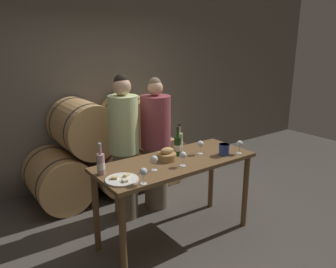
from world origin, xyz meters
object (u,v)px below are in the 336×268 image
object	(u,v)px
wine_bottle_red	(178,146)
bread_basket	(167,155)
tasting_table	(176,171)
wine_glass_left	(154,160)
person_left	(124,148)
wine_glass_far_left	(143,172)
person_right	(156,144)
cheese_plate	(122,179)
wine_bottle_white	(179,142)
wine_glass_far_right	(240,144)
wine_glass_right	(201,144)
blue_crock	(224,149)
wine_glass_center	(183,156)
wine_bottle_rose	(101,164)

from	to	relation	value
wine_bottle_red	bread_basket	distance (m)	0.19
wine_bottle_red	tasting_table	bearing A→B (deg)	-134.81
wine_glass_left	person_left	bearing A→B (deg)	81.75
wine_glass_left	wine_glass_far_left	bearing A→B (deg)	-140.47
person_right	wine_glass_left	world-z (taller)	person_right
person_left	cheese_plate	bearing A→B (deg)	-119.83
tasting_table	bread_basket	size ratio (longest dim) A/B	8.54
person_left	wine_glass_far_left	world-z (taller)	person_left
wine_bottle_red	wine_bottle_white	distance (m)	0.15
wine_glass_far_left	wine_glass_far_right	bearing A→B (deg)	2.68
bread_basket	wine_glass_left	bearing A→B (deg)	-148.74
bread_basket	wine_glass_right	size ratio (longest dim) A/B	1.35
person_right	wine_glass_left	distance (m)	1.00
wine_bottle_red	wine_glass_left	bearing A→B (deg)	-155.19
person_left	person_right	size ratio (longest dim) A/B	1.04
wine_glass_right	wine_bottle_red	bearing A→B (deg)	155.37
tasting_table	wine_glass_left	world-z (taller)	wine_glass_left
blue_crock	bread_basket	size ratio (longest dim) A/B	0.61
wine_glass_far_left	wine_glass_center	size ratio (longest dim) A/B	1.00
wine_bottle_rose	blue_crock	world-z (taller)	wine_bottle_rose
person_left	person_right	world-z (taller)	person_left
tasting_table	person_left	bearing A→B (deg)	107.00
person_right	wine_bottle_white	size ratio (longest dim) A/B	5.36
blue_crock	wine_glass_center	xyz separation A→B (m)	(-0.56, 0.01, 0.04)
wine_bottle_rose	tasting_table	bearing A→B (deg)	-7.91
wine_bottle_white	bread_basket	distance (m)	0.32
wine_bottle_red	wine_glass_left	world-z (taller)	wine_bottle_red
wine_bottle_rose	wine_glass_far_left	distance (m)	0.46
wine_glass_right	wine_glass_far_right	xyz separation A→B (m)	(0.35, -0.24, 0.00)
blue_crock	wine_bottle_red	bearing A→B (deg)	146.27
tasting_table	wine_glass_far_right	distance (m)	0.77
cheese_plate	blue_crock	bearing A→B (deg)	-2.37
person_right	wine_bottle_red	world-z (taller)	person_right
blue_crock	wine_glass_right	size ratio (longest dim) A/B	0.82
wine_bottle_red	wine_bottle_rose	distance (m)	0.89
person_right	tasting_table	bearing A→B (deg)	-107.80
person_left	wine_bottle_rose	size ratio (longest dim) A/B	5.76
wine_bottle_red	wine_glass_center	size ratio (longest dim) A/B	2.14
wine_glass_far_left	wine_bottle_white	bearing A→B (deg)	32.92
person_left	wine_glass_far_right	xyz separation A→B (m)	(0.91, -0.95, 0.12)
wine_bottle_rose	bread_basket	bearing A→B (deg)	-3.95
bread_basket	person_right	bearing A→B (deg)	65.17
wine_glass_far_left	cheese_plate	bearing A→B (deg)	123.30
person_right	wine_glass_right	size ratio (longest dim) A/B	11.34
wine_bottle_white	wine_glass_far_right	world-z (taller)	wine_bottle_white
tasting_table	wine_bottle_rose	bearing A→B (deg)	172.09
wine_glass_right	cheese_plate	bearing A→B (deg)	-173.22
blue_crock	wine_glass_left	xyz separation A→B (m)	(-0.86, 0.08, 0.04)
wine_glass_far_left	blue_crock	bearing A→B (deg)	6.50
wine_glass_far_left	wine_glass_left	size ratio (longest dim) A/B	1.00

